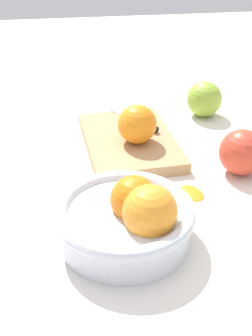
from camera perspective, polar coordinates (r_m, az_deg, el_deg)
ground_plane at (r=0.83m, az=3.04°, el=0.09°), size 2.40×2.40×0.00m
bowl at (r=0.63m, az=0.28°, el=-6.30°), size 0.20×0.20×0.10m
cutting_board at (r=0.89m, az=0.43°, el=3.35°), size 0.26×0.18×0.02m
orange_on_board at (r=0.85m, az=1.42°, el=5.55°), size 0.07×0.07×0.07m
knife at (r=0.94m, az=1.63°, el=5.90°), size 0.14×0.09×0.01m
apple_front_right at (r=1.03m, az=9.86°, el=8.56°), size 0.08×0.08×0.08m
apple_front_left at (r=0.82m, az=14.44°, el=1.94°), size 0.08×0.08×0.08m
citrus_peel at (r=0.76m, az=8.27°, el=-2.93°), size 0.06×0.05×0.01m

